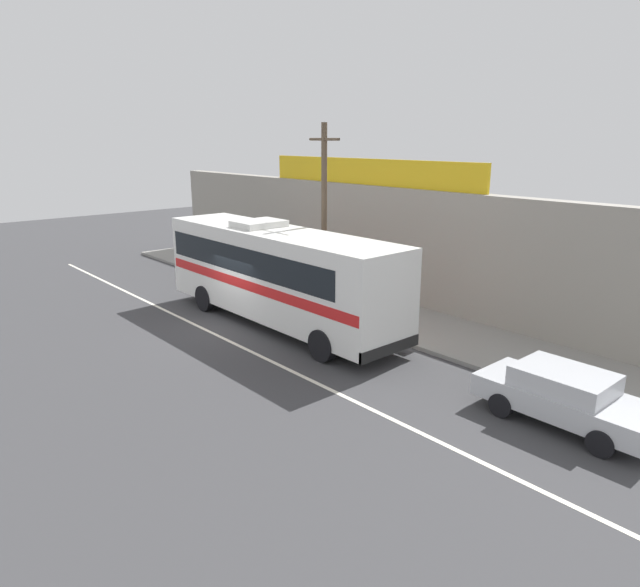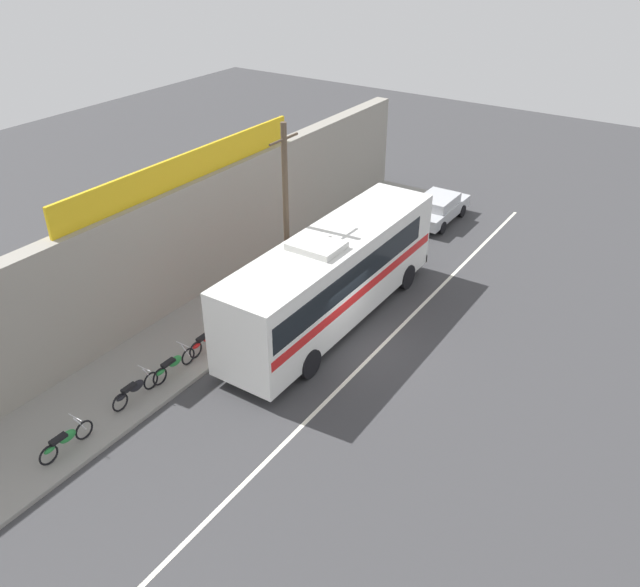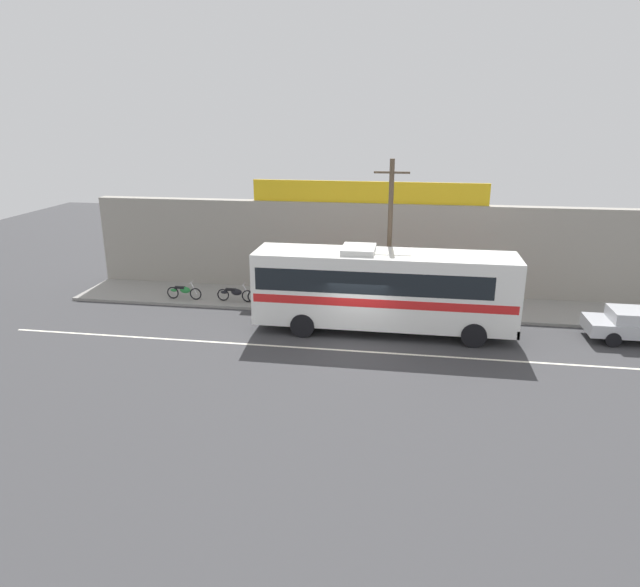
# 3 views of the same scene
# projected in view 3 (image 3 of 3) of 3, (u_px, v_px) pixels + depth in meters

# --- Properties ---
(ground_plane) EXTENTS (70.00, 70.00, 0.00)m
(ground_plane) POSITION_uv_depth(u_px,v_px,m) (356.00, 343.00, 23.67)
(ground_plane) COLOR #3A3A3D
(sidewalk_slab) EXTENTS (30.00, 3.60, 0.14)m
(sidewalk_slab) POSITION_uv_depth(u_px,v_px,m) (366.00, 303.00, 28.55)
(sidewalk_slab) COLOR gray
(sidewalk_slab) RESTS_ON ground_plane
(storefront_facade) EXTENTS (30.00, 0.70, 4.80)m
(storefront_facade) POSITION_uv_depth(u_px,v_px,m) (370.00, 248.00, 29.87)
(storefront_facade) COLOR gray
(storefront_facade) RESTS_ON ground_plane
(storefront_billboard) EXTENTS (12.12, 0.12, 1.10)m
(storefront_billboard) POSITION_uv_depth(u_px,v_px,m) (368.00, 192.00, 29.01)
(storefront_billboard) COLOR gold
(storefront_billboard) RESTS_ON storefront_facade
(road_center_stripe) EXTENTS (30.00, 0.14, 0.01)m
(road_center_stripe) POSITION_uv_depth(u_px,v_px,m) (354.00, 351.00, 22.92)
(road_center_stripe) COLOR silver
(road_center_stripe) RESTS_ON ground_plane
(intercity_bus) EXTENTS (11.18, 2.68, 3.78)m
(intercity_bus) POSITION_uv_depth(u_px,v_px,m) (382.00, 286.00, 24.42)
(intercity_bus) COLOR white
(intercity_bus) RESTS_ON ground_plane
(parked_car) EXTENTS (4.21, 1.84, 1.37)m
(parked_car) POSITION_uv_depth(u_px,v_px,m) (638.00, 325.00, 23.72)
(parked_car) COLOR #B7BABF
(parked_car) RESTS_ON ground_plane
(utility_pole) EXTENTS (1.60, 0.22, 7.16)m
(utility_pole) POSITION_uv_depth(u_px,v_px,m) (390.00, 236.00, 25.90)
(utility_pole) COLOR brown
(utility_pole) RESTS_ON sidewalk_slab
(motorcycle_black) EXTENTS (1.94, 0.56, 0.94)m
(motorcycle_black) POSITION_uv_depth(u_px,v_px,m) (266.00, 295.00, 28.14)
(motorcycle_black) COLOR black
(motorcycle_black) RESTS_ON sidewalk_slab
(motorcycle_red) EXTENTS (1.88, 0.56, 0.94)m
(motorcycle_red) POSITION_uv_depth(u_px,v_px,m) (300.00, 297.00, 27.93)
(motorcycle_red) COLOR black
(motorcycle_red) RESTS_ON sidewalk_slab
(motorcycle_orange) EXTENTS (1.84, 0.56, 0.94)m
(motorcycle_orange) POSITION_uv_depth(u_px,v_px,m) (184.00, 291.00, 28.81)
(motorcycle_orange) COLOR black
(motorcycle_orange) RESTS_ON sidewalk_slab
(motorcycle_purple) EXTENTS (1.91, 0.56, 0.94)m
(motorcycle_purple) POSITION_uv_depth(u_px,v_px,m) (235.00, 293.00, 28.47)
(motorcycle_purple) COLOR black
(motorcycle_purple) RESTS_ON sidewalk_slab
(pedestrian_near_shop) EXTENTS (0.30, 0.48, 1.71)m
(pedestrian_near_shop) POSITION_uv_depth(u_px,v_px,m) (358.00, 284.00, 28.02)
(pedestrian_near_shop) COLOR navy
(pedestrian_near_shop) RESTS_ON sidewalk_slab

